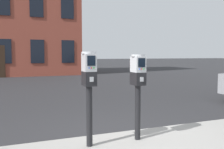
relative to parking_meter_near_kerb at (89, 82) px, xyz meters
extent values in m
plane|color=#28282B|center=(0.62, 0.27, -1.10)|extent=(160.00, 160.00, 0.00)
cylinder|color=black|center=(0.00, 0.00, -0.51)|extent=(0.09, 0.09, 0.90)
cube|color=black|center=(0.00, 0.00, 0.04)|extent=(0.17, 0.24, 0.21)
cube|color=#A5A8AD|center=(0.00, -0.13, 0.04)|extent=(0.06, 0.01, 0.07)
cube|color=#B7BABF|center=(0.00, 0.00, 0.28)|extent=(0.17, 0.23, 0.26)
cube|color=black|center=(0.00, -0.12, 0.31)|extent=(0.12, 0.01, 0.14)
cylinder|color=blue|center=(-0.03, -0.12, 0.20)|extent=(0.02, 0.01, 0.02)
cylinder|color=red|center=(0.00, -0.12, 0.20)|extent=(0.02, 0.01, 0.02)
cylinder|color=green|center=(0.04, -0.12, 0.20)|extent=(0.02, 0.01, 0.02)
cylinder|color=#B7BABF|center=(0.00, 0.00, 0.42)|extent=(0.22, 0.22, 0.03)
cylinder|color=black|center=(0.80, 0.00, -0.53)|extent=(0.09, 0.09, 0.88)
cube|color=black|center=(0.80, 0.00, 0.01)|extent=(0.17, 0.24, 0.20)
cube|color=#A5A8AD|center=(0.80, -0.13, 0.01)|extent=(0.06, 0.01, 0.07)
cube|color=#B7BABF|center=(0.80, 0.00, 0.24)|extent=(0.17, 0.23, 0.25)
cube|color=black|center=(0.80, -0.12, 0.27)|extent=(0.12, 0.01, 0.14)
cylinder|color=blue|center=(0.77, -0.12, 0.17)|extent=(0.02, 0.01, 0.02)
cylinder|color=red|center=(0.80, -0.12, 0.17)|extent=(0.02, 0.01, 0.02)
cylinder|color=green|center=(0.84, -0.12, 0.17)|extent=(0.02, 0.01, 0.02)
cylinder|color=#B7BABF|center=(0.80, 0.00, 0.38)|extent=(0.22, 0.22, 0.03)
cube|color=black|center=(-1.40, 14.46, 0.61)|extent=(0.90, 0.06, 1.60)
cube|color=black|center=(0.70, 14.46, 0.61)|extent=(0.90, 0.06, 1.60)
cube|color=black|center=(2.79, 14.46, 0.61)|extent=(0.90, 0.06, 1.60)
cube|color=black|center=(-1.40, 14.46, 3.72)|extent=(0.90, 0.06, 1.60)
cube|color=black|center=(0.70, 14.46, 3.72)|extent=(0.90, 0.06, 1.60)
cube|color=black|center=(2.79, 14.46, 3.72)|extent=(0.90, 0.06, 1.60)
camera|label=1|loc=(-1.06, -3.54, 0.39)|focal=40.77mm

